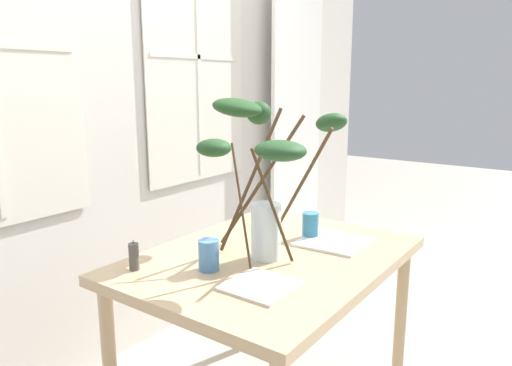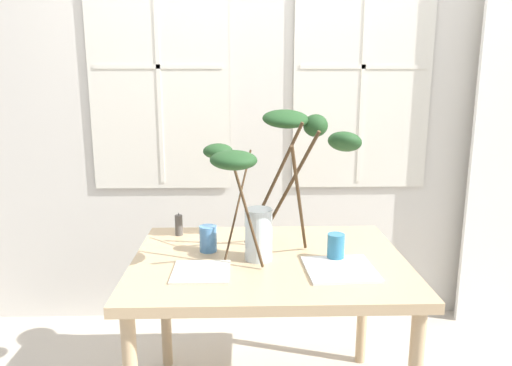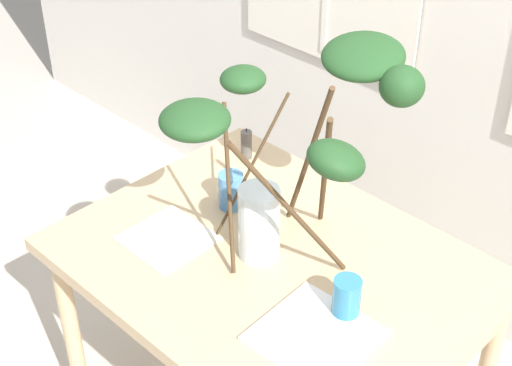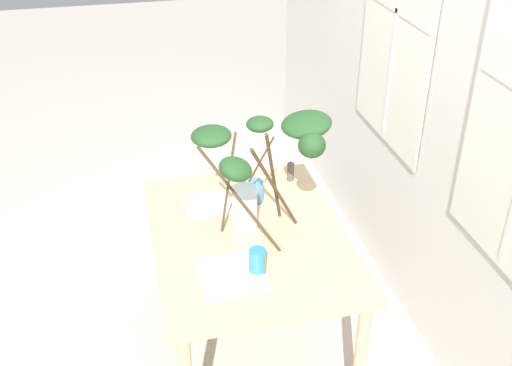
# 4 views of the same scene
# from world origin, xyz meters

# --- Properties ---
(back_wall_with_windows) EXTENTS (5.30, 0.14, 3.10)m
(back_wall_with_windows) POSITION_xyz_m (0.00, 0.97, 1.55)
(back_wall_with_windows) COLOR beige
(back_wall_with_windows) RESTS_ON ground
(dining_table) EXTENTS (1.14, 0.87, 0.73)m
(dining_table) POSITION_xyz_m (0.00, 0.00, 0.65)
(dining_table) COLOR tan
(dining_table) RESTS_ON ground
(vase_with_branches) EXTENTS (0.66, 0.63, 0.62)m
(vase_with_branches) POSITION_xyz_m (0.01, 0.05, 1.12)
(vase_with_branches) COLOR silver
(vase_with_branches) RESTS_ON dining_table
(drinking_glass_blue_left) EXTENTS (0.08, 0.08, 0.11)m
(drinking_glass_blue_left) POSITION_xyz_m (-0.26, 0.09, 0.79)
(drinking_glass_blue_left) COLOR #4C84BC
(drinking_glass_blue_left) RESTS_ON dining_table
(drinking_glass_blue_right) EXTENTS (0.07, 0.07, 0.11)m
(drinking_glass_blue_right) POSITION_xyz_m (0.28, -0.03, 0.79)
(drinking_glass_blue_right) COLOR teal
(drinking_glass_blue_right) RESTS_ON dining_table
(plate_square_left) EXTENTS (0.22, 0.22, 0.01)m
(plate_square_left) POSITION_xyz_m (-0.27, -0.15, 0.74)
(plate_square_left) COLOR silver
(plate_square_left) RESTS_ON dining_table
(plate_square_right) EXTENTS (0.28, 0.28, 0.01)m
(plate_square_right) POSITION_xyz_m (0.27, -0.14, 0.74)
(plate_square_right) COLOR white
(plate_square_right) RESTS_ON dining_table
(pillar_candle) EXTENTS (0.04, 0.04, 0.11)m
(pillar_candle) POSITION_xyz_m (-0.42, 0.31, 0.78)
(pillar_candle) COLOR #514C47
(pillar_candle) RESTS_ON dining_table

